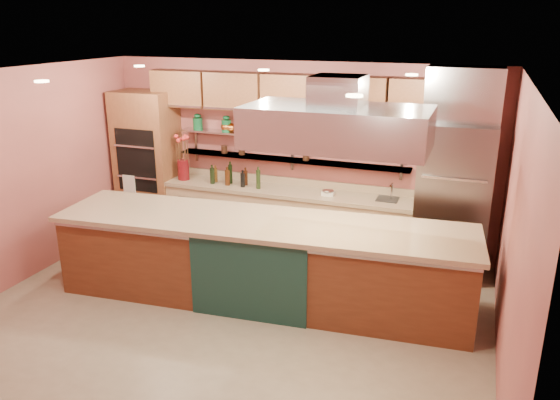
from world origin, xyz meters
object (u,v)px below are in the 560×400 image
at_px(green_canister, 275,128).
at_px(kitchen_scale, 328,192).
at_px(island, 262,260).
at_px(flower_vase, 183,170).
at_px(copper_kettle, 231,127).
at_px(refrigerator, 453,200).

bearing_deg(green_canister, kitchen_scale, -13.58).
height_order(island, flower_vase, flower_vase).
relative_size(kitchen_scale, copper_kettle, 1.05).
bearing_deg(refrigerator, copper_kettle, 176.10).
xyz_separation_m(refrigerator, kitchen_scale, (-1.74, 0.01, -0.07)).
height_order(flower_vase, green_canister, green_canister).
relative_size(island, kitchen_scale, 28.49).
xyz_separation_m(island, green_canister, (-0.52, 1.84, 1.29)).
bearing_deg(island, kitchen_scale, 71.84).
bearing_deg(kitchen_scale, flower_vase, 163.36).
bearing_deg(green_canister, copper_kettle, 180.00).
distance_m(kitchen_scale, green_canister, 1.25).
relative_size(flower_vase, green_canister, 1.66).
bearing_deg(kitchen_scale, island, -120.07).
bearing_deg(island, green_canister, 101.10).
xyz_separation_m(kitchen_scale, copper_kettle, (-1.64, 0.22, 0.80)).
relative_size(island, flower_vase, 15.53).
distance_m(flower_vase, kitchen_scale, 2.39).
height_order(refrigerator, flower_vase, refrigerator).
bearing_deg(island, copper_kettle, 119.40).
relative_size(flower_vase, copper_kettle, 1.93).
bearing_deg(copper_kettle, refrigerator, -3.90).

